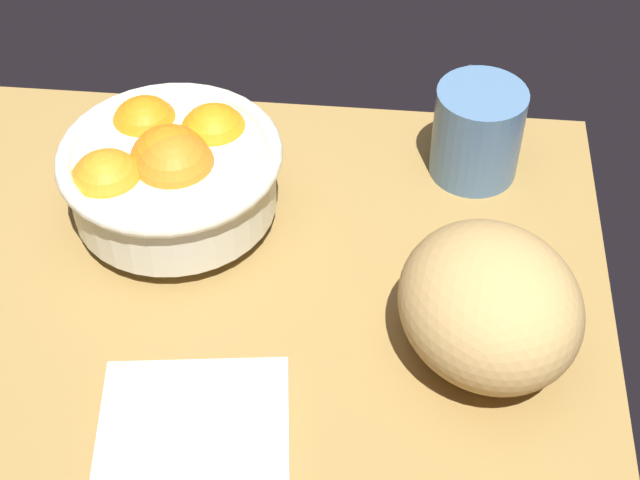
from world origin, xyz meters
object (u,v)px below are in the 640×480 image
Objects in this scene: fruit_bowl at (169,170)px; mug at (477,130)px; bread_loaf at (490,305)px; napkin_folded at (194,425)px.

fruit_bowl is 30.78cm from mug.
napkin_folded is (-23.17, -10.48, -5.16)cm from bread_loaf.
mug is at bearing 56.52° from napkin_folded.
napkin_folded is 1.12× the size of mug.
bread_loaf is 1.23× the size of mug.
napkin_folded is (6.56, -24.50, -5.04)cm from fruit_bowl.
fruit_bowl is at bearing -161.59° from mug.
fruit_bowl reaches higher than mug.
fruit_bowl is at bearing 154.76° from bread_loaf.
bread_loaf reaches higher than mug.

